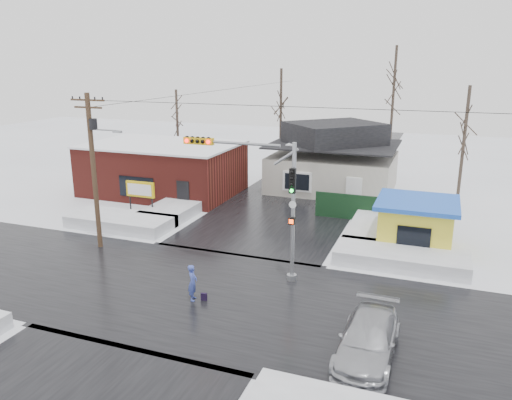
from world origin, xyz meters
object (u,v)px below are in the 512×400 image
(car, at_px, (368,340))
(utility_pole, at_px, (94,163))
(marquee_sign, at_px, (140,190))
(kiosk, at_px, (416,224))
(pedestrian, at_px, (193,283))
(traffic_signal, at_px, (263,191))

(car, bearing_deg, utility_pole, 160.80)
(marquee_sign, bearing_deg, kiosk, 1.55)
(marquee_sign, relative_size, car, 0.51)
(utility_pole, bearing_deg, kiosk, 20.44)
(utility_pole, height_order, kiosk, utility_pole)
(marquee_sign, bearing_deg, pedestrian, -47.44)
(traffic_signal, relative_size, kiosk, 1.52)
(traffic_signal, xyz_separation_m, utility_pole, (-10.36, 0.53, 0.57))
(marquee_sign, xyz_separation_m, kiosk, (18.50, 0.50, -0.46))
(traffic_signal, height_order, kiosk, traffic_signal)
(kiosk, bearing_deg, traffic_signal, -135.16)
(utility_pole, xyz_separation_m, kiosk, (17.43, 6.49, -3.65))
(car, bearing_deg, traffic_signal, 138.98)
(marquee_sign, height_order, car, marquee_sign)
(pedestrian, bearing_deg, car, -119.10)
(kiosk, distance_m, pedestrian, 14.08)
(traffic_signal, xyz_separation_m, car, (6.14, -5.52, -3.81))
(pedestrian, xyz_separation_m, car, (8.23, -1.87, -0.13))
(kiosk, height_order, pedestrian, kiosk)
(marquee_sign, distance_m, kiosk, 18.51)
(kiosk, height_order, car, kiosk)
(traffic_signal, distance_m, utility_pole, 10.39)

